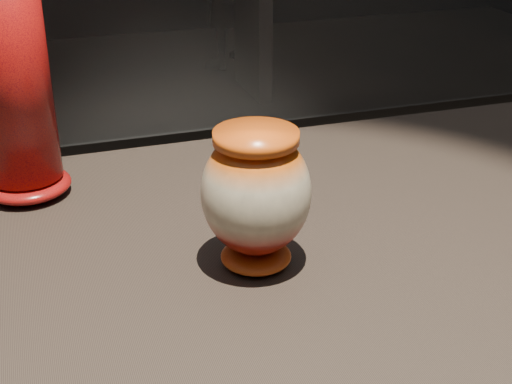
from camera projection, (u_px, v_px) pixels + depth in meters
main_vase at (256, 194)px, 0.87m from camera, size 0.17×0.17×0.18m
tall_vase at (10, 69)px, 1.00m from camera, size 0.15×0.15×0.41m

